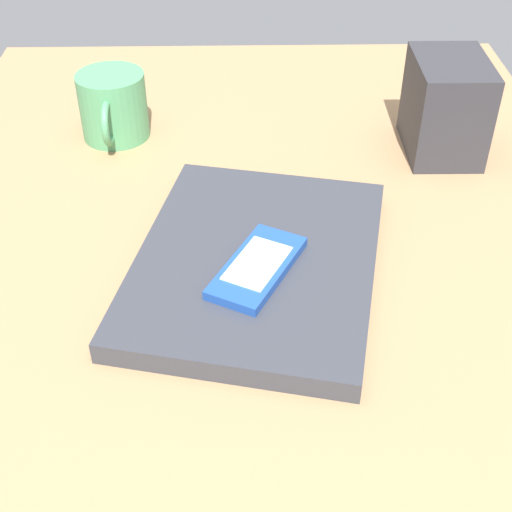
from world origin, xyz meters
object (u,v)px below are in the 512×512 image
object	(u,v)px
laptop_closed	(256,263)
coffee_mug	(113,106)
desk_organizer	(446,107)
cell_phone_on_laptop	(252,267)

from	to	relation	value
laptop_closed	coffee_mug	bearing A→B (deg)	-135.43
desk_organizer	coffee_mug	xyz separation A→B (cm)	(-4.27, -41.75, -1.68)
laptop_closed	desk_organizer	size ratio (longest dim) A/B	2.50
cell_phone_on_laptop	desk_organizer	size ratio (longest dim) A/B	1.07
desk_organizer	coffee_mug	world-z (taller)	desk_organizer
cell_phone_on_laptop	coffee_mug	world-z (taller)	coffee_mug
desk_organizer	cell_phone_on_laptop	bearing A→B (deg)	-41.80
cell_phone_on_laptop	desk_organizer	world-z (taller)	desk_organizer
desk_organizer	coffee_mug	bearing A→B (deg)	-95.39
coffee_mug	desk_organizer	bearing A→B (deg)	84.16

